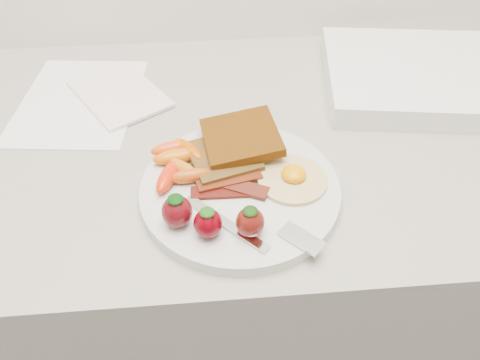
{
  "coord_description": "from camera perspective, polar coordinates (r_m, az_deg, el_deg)",
  "views": [
    {
      "loc": [
        -0.04,
        1.12,
        1.36
      ],
      "look_at": [
        -0.0,
        1.56,
        0.93
      ],
      "focal_mm": 35.0,
      "sensor_mm": 36.0,
      "label": 1
    }
  ],
  "objects": [
    {
      "name": "toast_lower",
      "position": [
        0.66,
        -2.06,
        2.74
      ],
      "size": [
        0.11,
        0.11,
        0.01
      ],
      "primitive_type": "cube",
      "rotation": [
        0.0,
        0.0,
        0.29
      ],
      "color": "#3A230E",
      "rests_on": "plate"
    },
    {
      "name": "notepad",
      "position": [
        0.85,
        -14.51,
        10.14
      ],
      "size": [
        0.2,
        0.21,
        0.01
      ],
      "primitive_type": "cube",
      "rotation": [
        0.0,
        0.0,
        0.57
      ],
      "color": "white",
      "rests_on": "paper_sheet"
    },
    {
      "name": "fried_egg",
      "position": [
        0.64,
        6.45,
        0.26
      ],
      "size": [
        0.12,
        0.12,
        0.02
      ],
      "color": "beige",
      "rests_on": "plate"
    },
    {
      "name": "bacon_strips",
      "position": [
        0.62,
        -1.24,
        -0.71
      ],
      "size": [
        0.11,
        0.06,
        0.01
      ],
      "color": "black",
      "rests_on": "plate"
    },
    {
      "name": "strawberries",
      "position": [
        0.56,
        -3.86,
        -4.63
      ],
      "size": [
        0.12,
        0.06,
        0.05
      ],
      "color": "#56080F",
      "rests_on": "plate"
    },
    {
      "name": "plate",
      "position": [
        0.63,
        0.0,
        -1.22
      ],
      "size": [
        0.27,
        0.27,
        0.02
      ],
      "primitive_type": "cylinder",
      "color": "silver",
      "rests_on": "counter"
    },
    {
      "name": "appliance",
      "position": [
        0.9,
        21.49,
        11.68
      ],
      "size": [
        0.37,
        0.31,
        0.04
      ],
      "primitive_type": "cube",
      "rotation": [
        0.0,
        0.0,
        -0.14
      ],
      "color": "white",
      "rests_on": "counter"
    },
    {
      "name": "counter",
      "position": [
        1.08,
        -0.57,
        -13.06
      ],
      "size": [
        2.0,
        0.6,
        0.9
      ],
      "primitive_type": "cube",
      "color": "gray",
      "rests_on": "ground"
    },
    {
      "name": "fork",
      "position": [
        0.57,
        2.39,
        -6.06
      ],
      "size": [
        0.17,
        0.11,
        0.0
      ],
      "color": "silver",
      "rests_on": "plate"
    },
    {
      "name": "paper_sheet",
      "position": [
        0.86,
        -19.01,
        9.14
      ],
      "size": [
        0.22,
        0.28,
        0.0
      ],
      "primitive_type": "cube",
      "rotation": [
        0.0,
        0.0,
        -0.11
      ],
      "color": "white",
      "rests_on": "counter"
    },
    {
      "name": "toast_upper",
      "position": [
        0.67,
        0.13,
        5.24
      ],
      "size": [
        0.12,
        0.12,
        0.02
      ],
      "primitive_type": "cube",
      "rotation": [
        0.0,
        -0.1,
        0.13
      ],
      "color": "#402105",
      "rests_on": "toast_lower"
    },
    {
      "name": "baby_carrots",
      "position": [
        0.65,
        -7.42,
        2.16
      ],
      "size": [
        0.09,
        0.12,
        0.02
      ],
      "color": "orange",
      "rests_on": "plate"
    }
  ]
}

